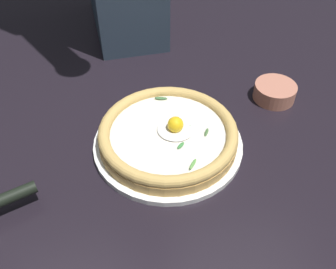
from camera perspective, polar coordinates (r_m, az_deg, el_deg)
name	(u,v)px	position (r m, az deg, el deg)	size (l,w,h in m)	color
ground_plane	(190,153)	(0.78, 3.37, -2.88)	(2.40, 2.40, 0.03)	black
pizza_plate	(168,144)	(0.77, 0.00, -1.39)	(0.30, 0.30, 0.01)	white
pizza	(168,134)	(0.75, 0.02, 0.04)	(0.28, 0.28, 0.06)	tan
side_bowl	(275,92)	(0.91, 15.98, 6.28)	(0.10, 0.10, 0.04)	#B8715A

